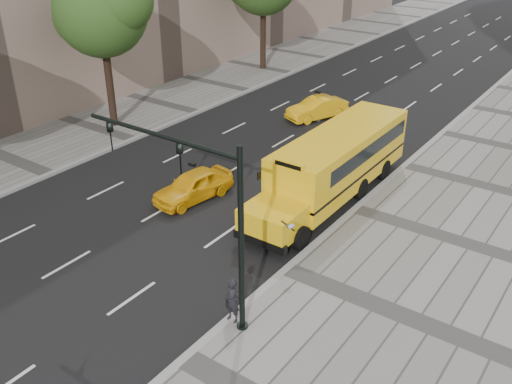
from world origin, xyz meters
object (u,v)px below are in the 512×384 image
Objects in this scene: taxi_near at (193,186)px; pedestrian at (232,301)px; school_bus at (337,160)px; traffic_signal at (203,206)px; tree_b at (102,9)px; taxi_far at (317,108)px.

pedestrian is (6.71, -5.81, 0.26)m from taxi_near.
traffic_signal reaches higher than school_bus.
school_bus is (14.90, -0.07, -5.09)m from tree_b.
traffic_signal reaches higher than taxi_near.
taxi_near is at bearing -140.75° from school_bus.
pedestrian reaches higher than taxi_near.
tree_b is at bearing 179.74° from school_bus.
taxi_near is (9.84, -4.20, -6.19)m from tree_b.
school_bus reaches higher than taxi_near.
school_bus is 1.81× the size of traffic_signal.
school_bus is 2.93× the size of taxi_near.
tree_b is at bearing 147.08° from traffic_signal.
school_bus reaches higher than taxi_far.
taxi_near is 8.88m from pedestrian.
taxi_near is at bearing -63.22° from taxi_far.
taxi_near is at bearing 141.97° from pedestrian.
taxi_far is (-0.78, 12.55, -0.01)m from taxi_near.
pedestrian is 3.30m from traffic_signal.
tree_b is at bearing 166.24° from taxi_near.
traffic_signal reaches higher than pedestrian.
taxi_near is at bearing 134.29° from traffic_signal.
school_bus is 7.35× the size of pedestrian.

